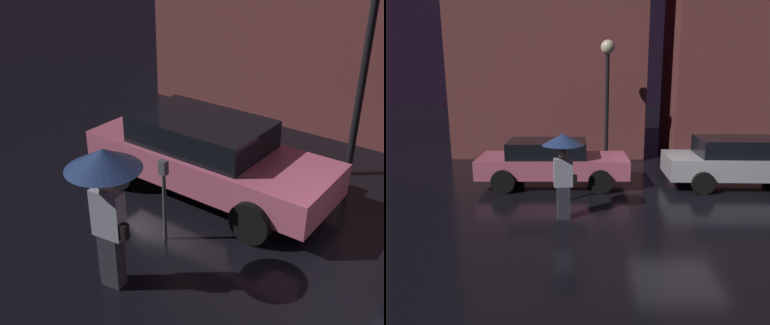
{
  "view_description": "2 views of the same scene",
  "coord_description": "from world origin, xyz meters",
  "views": [
    {
      "loc": [
        0.85,
        -4.88,
        4.46
      ],
      "look_at": [
        -3.08,
        0.21,
        1.22
      ],
      "focal_mm": 45.0,
      "sensor_mm": 36.0,
      "label": 1
    },
    {
      "loc": [
        -2.73,
        -9.8,
        3.31
      ],
      "look_at": [
        -2.82,
        -0.2,
        1.08
      ],
      "focal_mm": 35.0,
      "sensor_mm": 36.0,
      "label": 2
    }
  ],
  "objects": [
    {
      "name": "ground_plane",
      "position": [
        0.0,
        0.0,
        0.0
      ],
      "size": [
        60.0,
        60.0,
        0.0
      ],
      "primitive_type": "plane",
      "color": "black"
    },
    {
      "name": "parked_car_pink",
      "position": [
        -3.63,
        1.36,
        0.75
      ],
      "size": [
        4.52,
        1.91,
        1.4
      ],
      "rotation": [
        0.0,
        0.0,
        0.01
      ],
      "color": "#DB6684",
      "rests_on": "ground"
    },
    {
      "name": "pedestrian_with_umbrella",
      "position": [
        -3.14,
        -1.45,
        1.57
      ],
      "size": [
        0.96,
        0.96,
        2.04
      ],
      "rotation": [
        0.0,
        0.0,
        3.3
      ],
      "color": "#383842",
      "rests_on": "ground"
    },
    {
      "name": "parking_meter",
      "position": [
        -3.26,
        -0.24,
        0.84
      ],
      "size": [
        0.12,
        0.1,
        1.37
      ],
      "color": "#4C5154",
      "rests_on": "ground"
    }
  ]
}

